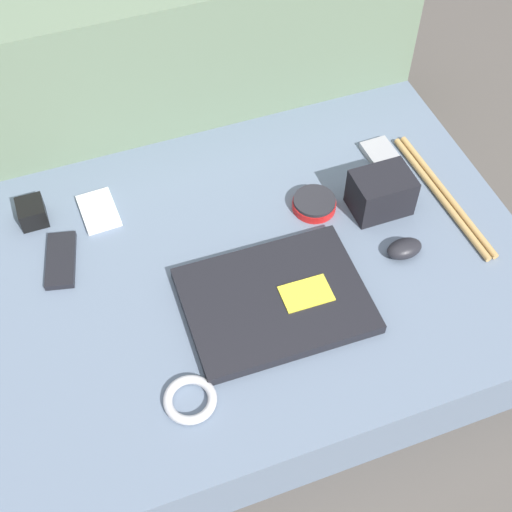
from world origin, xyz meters
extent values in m
plane|color=#4C4742|center=(0.00, 0.00, 0.00)|extent=(8.00, 8.00, 0.00)
cube|color=slate|center=(0.00, 0.00, 0.07)|extent=(1.04, 0.76, 0.15)
cube|color=#60755B|center=(0.00, 0.48, 0.23)|extent=(1.04, 0.20, 0.46)
cube|color=black|center=(0.00, -0.10, 0.16)|extent=(0.33, 0.25, 0.02)
cube|color=yellow|center=(0.05, -0.11, 0.17)|extent=(0.09, 0.06, 0.00)
ellipsoid|color=black|center=(0.27, -0.08, 0.16)|extent=(0.07, 0.05, 0.03)
cylinder|color=red|center=(0.16, 0.09, 0.15)|extent=(0.09, 0.09, 0.02)
cylinder|color=#232328|center=(0.16, 0.09, 0.17)|extent=(0.08, 0.08, 0.01)
cube|color=#99999E|center=(0.35, 0.16, 0.15)|extent=(0.06, 0.12, 0.01)
cube|color=black|center=(-0.35, 0.13, 0.15)|extent=(0.08, 0.14, 0.01)
cube|color=silver|center=(-0.25, 0.23, 0.15)|extent=(0.07, 0.11, 0.01)
cube|color=black|center=(0.28, 0.05, 0.19)|extent=(0.12, 0.09, 0.09)
cube|color=black|center=(-0.38, 0.25, 0.17)|extent=(0.05, 0.06, 0.04)
torus|color=#B2B2B7|center=(-0.20, -0.23, 0.15)|extent=(0.09, 0.09, 0.02)
cylinder|color=tan|center=(0.41, 0.03, 0.15)|extent=(0.03, 0.35, 0.01)
cylinder|color=tan|center=(0.42, 0.03, 0.15)|extent=(0.03, 0.35, 0.01)
camera|label=1|loc=(-0.28, -0.76, 1.22)|focal=50.00mm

